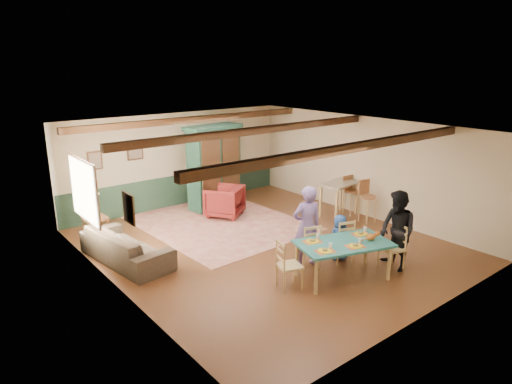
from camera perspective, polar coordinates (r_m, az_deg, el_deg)
floor at (r=10.64m, az=1.25°, el=-6.62°), size 8.00×8.00×0.00m
wall_back at (r=13.42m, az=-9.74°, el=4.00°), size 7.00×0.02×2.70m
wall_left at (r=8.49m, az=-17.20°, el=-3.60°), size 0.02×8.00×2.70m
wall_right at (r=12.66m, az=13.57°, el=3.06°), size 0.02×8.00×2.70m
ceiling at (r=9.91m, az=1.34°, el=7.93°), size 7.00×8.00×0.02m
wainscot_back at (r=13.62m, az=-9.52°, el=0.28°), size 6.95×0.03×0.90m
ceiling_beam_front at (r=8.32m, az=11.60°, el=5.41°), size 6.95×0.16×0.16m
ceiling_beam_mid at (r=10.23m, az=-0.11°, el=7.68°), size 6.95×0.16×0.16m
ceiling_beam_back at (r=12.36m, az=-7.73°, el=8.99°), size 6.95×0.16×0.16m
window_left at (r=9.98m, az=-20.79°, el=0.18°), size 0.06×1.60×1.30m
picture_left_wall at (r=7.84m, az=-15.60°, el=-2.00°), size 0.04×0.42×0.52m
picture_back_a at (r=12.74m, az=-14.89°, el=5.12°), size 0.45×0.04×0.55m
picture_back_b at (r=12.38m, az=-19.49°, el=3.72°), size 0.38×0.04×0.48m
dining_table at (r=9.11m, az=10.78°, el=-8.39°), size 2.00×1.49×0.74m
dining_chair_far_left at (r=9.46m, az=6.49°, el=-6.62°), size 0.53×0.54×0.94m
dining_chair_far_right at (r=9.83m, az=10.63°, el=-5.91°), size 0.53×0.54×0.94m
dining_chair_end_left at (r=8.57m, az=4.22°, el=-9.05°), size 0.54×0.53×0.94m
dining_chair_end_right at (r=9.69m, az=16.62°, el=-6.66°), size 0.54×0.53×0.94m
person_man at (r=9.38m, az=6.35°, el=-4.28°), size 0.72×0.58×1.71m
person_woman at (r=9.62m, az=17.26°, el=-4.65°), size 0.83×0.95×1.64m
person_child at (r=9.88m, az=10.40°, el=-5.61°), size 0.56×0.45×1.00m
cat at (r=9.15m, az=14.19°, el=-5.39°), size 0.38×0.24×0.18m
place_setting_near_left at (r=8.49m, az=8.64°, el=-7.02°), size 0.47×0.40×0.11m
place_setting_near_center at (r=8.81m, az=12.32°, el=-6.35°), size 0.47×0.40×0.11m
place_setting_far_left at (r=8.89m, az=7.08°, el=-5.88°), size 0.47×0.40×0.11m
place_setting_far_right at (r=9.42m, az=12.98°, el=-4.89°), size 0.47×0.40×0.11m
area_rug at (r=12.02m, az=-4.45°, el=-3.91°), size 3.76×4.40×0.01m
armoire at (r=13.07m, az=-5.26°, el=3.12°), size 1.76×0.89×2.38m
armchair at (r=12.45m, az=-3.98°, el=-1.16°), size 1.27×1.28×0.85m
sofa at (r=10.07m, az=-15.93°, el=-6.50°), size 1.22×2.46×0.69m
end_table at (r=11.30m, az=-19.37°, el=-4.49°), size 0.50×0.50×0.62m
table_lamp at (r=11.12m, az=-19.65°, el=-1.62°), size 0.33×0.33×0.57m
counter_table at (r=12.64m, az=10.31°, el=-0.89°), size 1.21×0.81×0.94m
bar_stool_left at (r=12.28m, az=13.82°, el=-1.18°), size 0.44×0.48×1.12m
bar_stool_right at (r=12.83m, az=11.81°, el=-0.43°), size 0.42×0.45×1.07m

